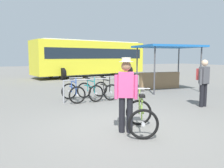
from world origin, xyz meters
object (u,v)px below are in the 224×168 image
object	(u,v)px
racked_bike_teal	(90,91)
racked_bike_blue	(73,92)
racked_bike_black	(105,90)
person_with_featured_bike	(126,92)
featured_bicycle	(140,112)
market_stall	(164,63)
pedestrian_with_backpack	(203,80)
bus_distant	(91,57)

from	to	relation	value
racked_bike_teal	racked_bike_blue	bearing A→B (deg)	-179.50
racked_bike_blue	racked_bike_black	size ratio (longest dim) A/B	0.98
person_with_featured_bike	featured_bicycle	bearing A→B (deg)	-5.82
featured_bicycle	market_stall	distance (m)	7.10
pedestrian_with_backpack	market_stall	xyz separation A→B (m)	(1.43, 3.88, 0.46)
racked_bike_teal	featured_bicycle	size ratio (longest dim) A/B	0.94
racked_bike_blue	racked_bike_black	bearing A→B (deg)	0.50
racked_bike_teal	person_with_featured_bike	world-z (taller)	person_with_featured_bike
racked_bike_teal	bus_distant	world-z (taller)	bus_distant
racked_bike_blue	pedestrian_with_backpack	bearing A→B (deg)	-37.50
pedestrian_with_backpack	bus_distant	distance (m)	13.23
racked_bike_blue	bus_distant	size ratio (longest dim) A/B	0.11
racked_bike_black	featured_bicycle	world-z (taller)	same
bus_distant	market_stall	distance (m)	9.32
pedestrian_with_backpack	bus_distant	xyz separation A→B (m)	(0.94, 13.18, 0.80)
bus_distant	market_stall	bearing A→B (deg)	-86.98
racked_bike_blue	featured_bicycle	distance (m)	4.17
racked_bike_teal	bus_distant	xyz separation A→B (m)	(4.03, 10.26, 1.37)
featured_bicycle	person_with_featured_bike	xyz separation A→B (m)	(-0.38, 0.04, 0.50)
person_with_featured_bike	bus_distant	xyz separation A→B (m)	(4.71, 14.37, 0.79)
person_with_featured_bike	market_stall	distance (m)	7.28
pedestrian_with_backpack	bus_distant	size ratio (longest dim) A/B	0.16
racked_bike_black	pedestrian_with_backpack	xyz separation A→B (m)	(2.40, -2.92, 0.57)
racked_bike_blue	racked_bike_black	world-z (taller)	same
featured_bicycle	bus_distant	world-z (taller)	bus_distant
racked_bike_blue	market_stall	distance (m)	5.41
featured_bicycle	pedestrian_with_backpack	world-z (taller)	pedestrian_with_backpack
market_stall	racked_bike_teal	bearing A→B (deg)	-168.04
racked_bike_black	bus_distant	size ratio (longest dim) A/B	0.11
racked_bike_teal	featured_bicycle	xyz separation A→B (m)	(-0.30, -4.15, 0.08)
racked_bike_blue	racked_bike_black	distance (m)	1.40
featured_bicycle	market_stall	xyz separation A→B (m)	(4.83, 5.11, 0.95)
pedestrian_with_backpack	market_stall	distance (m)	4.16
bus_distant	racked_bike_blue	bearing A→B (deg)	-114.76
person_with_featured_bike	racked_bike_teal	bearing A→B (deg)	80.63
racked_bike_teal	racked_bike_black	bearing A→B (deg)	0.50
racked_bike_blue	market_stall	world-z (taller)	market_stall
pedestrian_with_backpack	bus_distant	world-z (taller)	bus_distant
person_with_featured_bike	bus_distant	size ratio (longest dim) A/B	0.17
racked_bike_blue	racked_bike_teal	bearing A→B (deg)	0.50
bus_distant	featured_bicycle	bearing A→B (deg)	-106.76
racked_bike_teal	racked_bike_black	xyz separation A→B (m)	(0.70, 0.01, -0.00)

